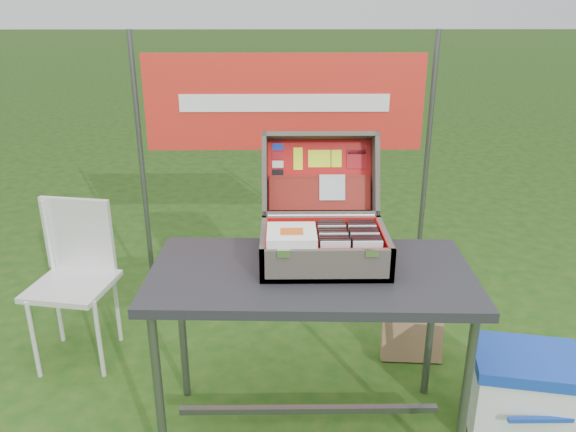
{
  "coord_description": "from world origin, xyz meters",
  "views": [
    {
      "loc": [
        -0.02,
        -2.14,
        1.84
      ],
      "look_at": [
        0.01,
        0.1,
        0.98
      ],
      "focal_mm": 35.0,
      "sensor_mm": 36.0,
      "label": 1
    }
  ],
  "objects_px": {
    "table": "(310,355)",
    "suitcase": "(324,206)",
    "cooler": "(522,394)",
    "chair": "(72,288)",
    "cardboard_box": "(412,331)"
  },
  "relations": [
    {
      "from": "cooler",
      "to": "chair",
      "type": "bearing_deg",
      "value": 175.67
    },
    {
      "from": "table",
      "to": "suitcase",
      "type": "distance_m",
      "value": 0.66
    },
    {
      "from": "table",
      "to": "cardboard_box",
      "type": "relative_size",
      "value": 3.82
    },
    {
      "from": "suitcase",
      "to": "table",
      "type": "bearing_deg",
      "value": -113.7
    },
    {
      "from": "suitcase",
      "to": "chair",
      "type": "distance_m",
      "value": 1.49
    },
    {
      "from": "table",
      "to": "chair",
      "type": "distance_m",
      "value": 1.36
    },
    {
      "from": "suitcase",
      "to": "chair",
      "type": "relative_size",
      "value": 0.62
    },
    {
      "from": "cooler",
      "to": "cardboard_box",
      "type": "xyz_separation_m",
      "value": [
        -0.37,
        0.57,
        -0.03
      ]
    },
    {
      "from": "cooler",
      "to": "suitcase",
      "type": "bearing_deg",
      "value": -177.57
    },
    {
      "from": "table",
      "to": "cooler",
      "type": "xyz_separation_m",
      "value": [
        0.95,
        -0.01,
        -0.21
      ]
    },
    {
      "from": "cooler",
      "to": "chair",
      "type": "height_order",
      "value": "chair"
    },
    {
      "from": "table",
      "to": "cardboard_box",
      "type": "bearing_deg",
      "value": 45.55
    },
    {
      "from": "table",
      "to": "suitcase",
      "type": "xyz_separation_m",
      "value": [
        0.06,
        0.13,
        0.64
      ]
    },
    {
      "from": "suitcase",
      "to": "cardboard_box",
      "type": "xyz_separation_m",
      "value": [
        0.53,
        0.43,
        -0.88
      ]
    },
    {
      "from": "chair",
      "to": "cardboard_box",
      "type": "bearing_deg",
      "value": 9.44
    }
  ]
}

